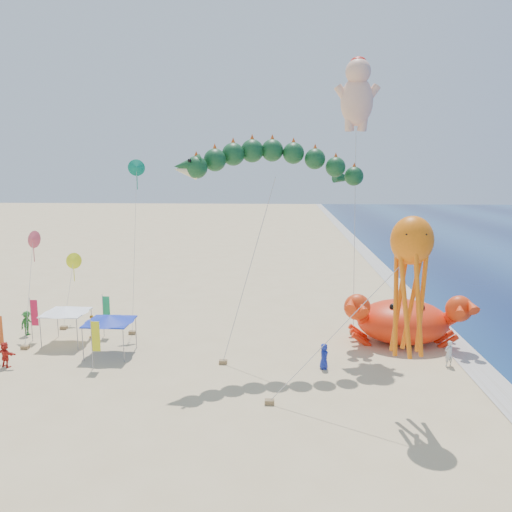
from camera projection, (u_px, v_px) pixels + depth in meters
The scene contains 11 objects.
ground at pixel (285, 360), 32.28m from camera, with size 320.00×320.00×0.00m, color #D1B784.
foam_strip at pixel (474, 364), 31.55m from camera, with size 320.00×320.00×0.00m, color silver.
crab_inflatable at pixel (403, 320), 35.33m from camera, with size 8.66×5.30×3.80m.
dragon_kite at pixel (273, 168), 31.53m from camera, with size 12.40×6.63×13.67m.
cherub_kite at pixel (357, 93), 34.93m from camera, with size 2.29×2.03×19.93m.
octopus_kite at pixel (410, 275), 24.05m from camera, with size 8.06×1.84×10.00m.
canopy_blue at pixel (109, 319), 33.00m from camera, with size 3.20×3.20×2.71m.
canopy_white at pixel (66, 310), 35.17m from camera, with size 3.10×3.10×2.71m.
feather_flags at pixel (59, 322), 33.64m from camera, with size 7.15×6.17×3.20m.
beachgoers at pixel (108, 338), 33.97m from camera, with size 30.34×7.30×1.83m.
small_kites at pixel (81, 234), 38.30m from camera, with size 8.54×6.66×13.06m.
Camera 1 is at (0.01, -30.76, 12.05)m, focal length 35.00 mm.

